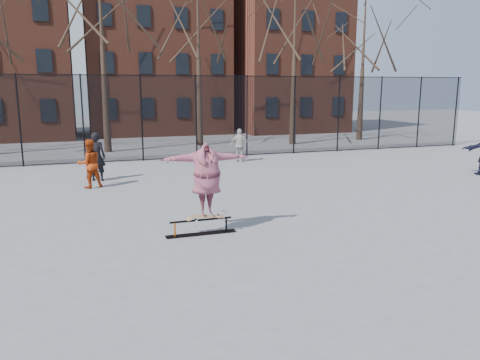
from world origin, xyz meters
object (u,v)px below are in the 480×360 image
object	(u,v)px
skateboard	(207,216)
bystander_white	(240,145)
bystander_red	(89,164)
bystander_black	(96,157)
skater	(207,179)
skate_rail	(201,228)

from	to	relation	value
skateboard	bystander_white	bearing A→B (deg)	67.40
skateboard	bystander_red	size ratio (longest dim) A/B	0.51
bystander_black	bystander_red	bearing A→B (deg)	94.33
bystander_red	skater	bearing A→B (deg)	96.42
skate_rail	skateboard	xyz separation A→B (m)	(0.16, -0.00, 0.28)
bystander_white	skate_rail	bearing A→B (deg)	92.50
skateboard	bystander_red	bearing A→B (deg)	111.82
skate_rail	bystander_white	bearing A→B (deg)	66.65
skateboard	bystander_black	size ratio (longest dim) A/B	0.48
skate_rail	bystander_black	bearing A→B (deg)	105.62
bystander_red	bystander_white	xyz separation A→B (m)	(6.74, 3.80, -0.07)
skateboard	bystander_white	xyz separation A→B (m)	(4.21, 10.11, 0.35)
skateboard	skate_rail	bearing A→B (deg)	180.00
skater	bystander_red	size ratio (longest dim) A/B	1.25
skate_rail	skateboard	distance (m)	0.32
bystander_red	skate_rail	bearing A→B (deg)	95.19
bystander_red	bystander_white	bearing A→B (deg)	-166.00
skater	bystander_black	size ratio (longest dim) A/B	1.16
skater	bystander_black	xyz separation A→B (m)	(-2.26, 7.51, -0.42)
skateboard	bystander_black	distance (m)	7.86
bystander_black	bystander_white	bearing A→B (deg)	-141.15
skater	bystander_red	world-z (taller)	skater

